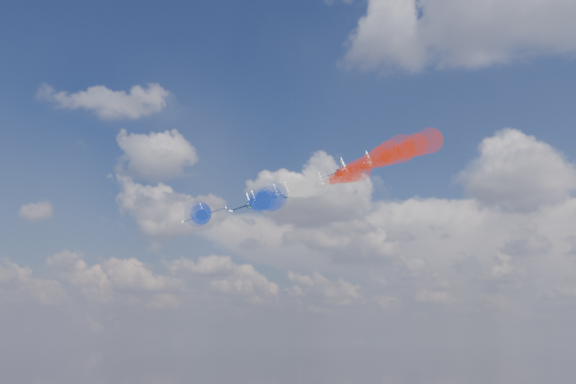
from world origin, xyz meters
The scene contains 16 objects.
jet_lead centered at (-18.94, 1.29, 132.16)m, with size 10.13×12.66×3.38m, color black, non-canonical shape.
trail_lead centered at (-3.23, -18.51, 127.54)m, with size 4.22×40.21×4.22m, color white, non-canonical shape.
jet_inner_left centered at (-16.89, -12.94, 126.85)m, with size 10.13×12.66×3.38m, color black, non-canonical shape.
trail_inner_left centered at (-1.18, -32.75, 122.24)m, with size 4.22×40.21×4.22m, color #1738C5, non-canonical shape.
jet_inner_right centered at (-3.43, -3.34, 132.04)m, with size 10.13×12.66×3.38m, color black, non-canonical shape.
trail_inner_right centered at (12.28, -23.15, 127.43)m, with size 4.22×40.21×4.22m, color red, non-canonical shape.
jet_outer_left centered at (-18.15, -27.54, 122.07)m, with size 10.13×12.66×3.38m, color black, non-canonical shape.
trail_outer_left centered at (-2.44, -47.35, 117.45)m, with size 4.22×40.21×4.22m, color #1738C5, non-canonical shape.
jet_center_third centered at (-4.02, -16.95, 127.05)m, with size 10.13×12.66×3.38m, color black, non-canonical shape.
trail_center_third centered at (11.68, -36.76, 122.43)m, with size 4.22×40.21×4.22m, color white, non-canonical shape.
jet_outer_right centered at (10.77, -7.43, 133.84)m, with size 10.13×12.66×3.38m, color black, non-canonical shape.
trail_outer_right centered at (26.48, -27.24, 129.22)m, with size 4.22×40.21×4.22m, color red, non-canonical shape.
jet_rear_left centered at (-3.20, -30.04, 122.47)m, with size 10.13×12.66×3.38m, color black, non-canonical shape.
trail_rear_left centered at (12.51, -49.84, 117.85)m, with size 4.22×40.21×4.22m, color #1738C5, non-canonical shape.
jet_rear_right centered at (10.76, -19.10, 129.59)m, with size 10.13×12.66×3.38m, color black, non-canonical shape.
trail_rear_right centered at (26.47, -38.90, 124.97)m, with size 4.22×40.21×4.22m, color red, non-canonical shape.
Camera 1 is at (72.19, -136.03, 95.30)m, focal length 41.18 mm.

